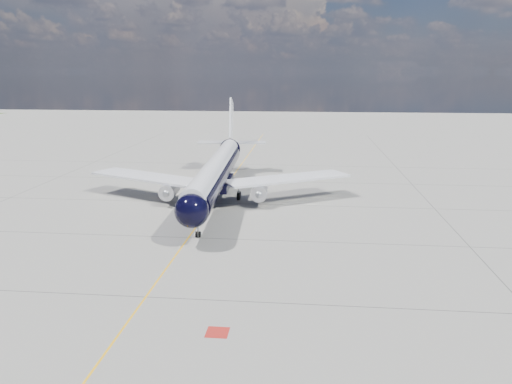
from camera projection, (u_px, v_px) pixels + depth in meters
ground at (220, 195)px, 74.36m from camera, size 320.00×320.00×0.00m
taxiway_centerline at (213, 203)px, 69.52m from camera, size 0.16×160.00×0.01m
red_marking at (217, 332)px, 35.01m from camera, size 1.60×1.60×0.01m
main_airliner at (217, 171)px, 70.66m from camera, size 38.26×46.61×13.46m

